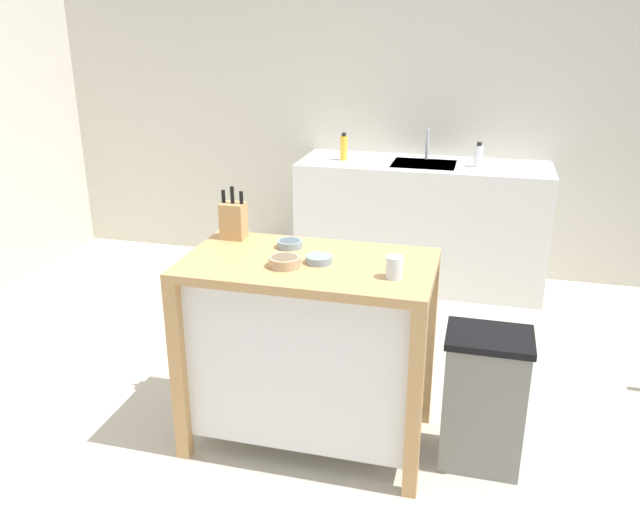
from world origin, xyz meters
The scene contains 13 objects.
ground_plane centered at (0.00, 0.00, 0.00)m, with size 6.64×6.64×0.00m, color #BCB29E.
wall_back centered at (0.00, 2.43, 1.30)m, with size 5.64×0.10×2.60m, color beige.
kitchen_island centered at (-0.10, 0.03, 0.50)m, with size 1.08×0.61×0.89m.
knife_block centered at (-0.52, 0.23, 0.98)m, with size 0.11×0.09×0.25m.
bowl_ceramic_wide centered at (-0.05, 0.01, 0.91)m, with size 0.11×0.11×0.03m.
bowl_ceramic_small centered at (-0.23, 0.17, 0.91)m, with size 0.11×0.11×0.03m.
bowl_stoneware_deep centered at (-0.18, -0.06, 0.91)m, with size 0.13×0.13×0.04m.
drinking_cup centered at (0.28, -0.08, 0.94)m, with size 0.07×0.07×0.09m.
trash_bin centered at (0.68, 0.05, 0.32)m, with size 0.36×0.28×0.63m.
sink_counter centered at (0.18, 2.08, 0.45)m, with size 1.76×0.60×0.90m.
sink_faucet centered at (0.18, 2.22, 1.01)m, with size 0.02×0.02×0.22m.
bottle_hand_soap centered at (0.54, 2.06, 0.98)m, with size 0.06×0.06×0.17m.
bottle_spray_cleaner centered at (-0.40, 2.04, 0.99)m, with size 0.05×0.05×0.20m.
Camera 1 is at (0.60, -2.47, 1.87)m, focal length 36.40 mm.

